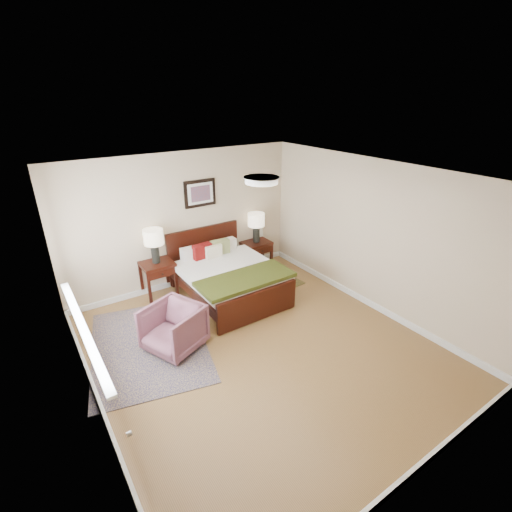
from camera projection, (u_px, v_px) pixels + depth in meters
name	position (u px, v px, depth m)	size (l,w,h in m)	color
floor	(260.00, 346.00, 5.45)	(5.00, 5.00, 0.00)	brown
back_wall	(184.00, 221.00, 6.83)	(4.50, 0.04, 2.50)	#C1AB8B
front_wall	(434.00, 382.00, 3.05)	(4.50, 0.04, 2.50)	#C1AB8B
left_wall	(81.00, 325.00, 3.79)	(0.04, 5.00, 2.50)	#C1AB8B
right_wall	(373.00, 236.00, 6.09)	(0.04, 5.00, 2.50)	#C1AB8B
ceiling	(262.00, 177.00, 4.43)	(4.50, 5.00, 0.02)	white
window	(71.00, 285.00, 4.30)	(0.11, 2.72, 1.32)	silver
door	(140.00, 467.00, 2.55)	(0.06, 1.00, 2.18)	silver
ceil_fixture	(261.00, 180.00, 4.45)	(0.44, 0.44, 0.08)	white
bed	(227.00, 272.00, 6.60)	(1.61, 1.94, 1.05)	black
wall_art	(200.00, 193.00, 6.80)	(0.62, 0.05, 0.50)	black
nightstand_left	(158.00, 269.00, 6.59)	(0.56, 0.50, 0.66)	black
nightstand_right	(257.00, 252.00, 7.76)	(0.58, 0.43, 0.57)	black
lamp_left	(154.00, 240.00, 6.38)	(0.34, 0.34, 0.61)	black
lamp_right	(256.00, 222.00, 7.51)	(0.34, 0.34, 0.61)	black
armchair	(173.00, 328.00, 5.29)	(0.73, 0.75, 0.68)	brown
rug_persian	(149.00, 345.00, 5.48)	(1.59, 2.25, 0.01)	#0B0C38
rug_navy	(274.00, 279.00, 7.41)	(0.71, 1.06, 0.01)	black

